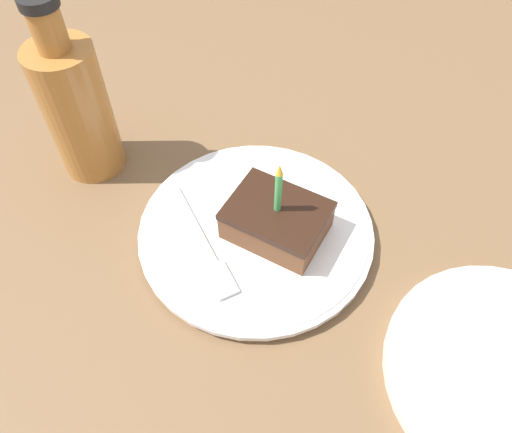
{
  "coord_description": "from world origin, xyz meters",
  "views": [
    {
      "loc": [
        -0.33,
        -0.18,
        0.5
      ],
      "look_at": [
        -0.02,
        -0.01,
        0.04
      ],
      "focal_mm": 35.0,
      "sensor_mm": 36.0,
      "label": 1
    }
  ],
  "objects_px": {
    "cake_slice": "(277,220)",
    "fork": "(204,246)",
    "side_plate": "(510,375)",
    "bottle": "(76,107)",
    "plate": "(256,231)"
  },
  "relations": [
    {
      "from": "plate",
      "to": "bottle",
      "type": "xyz_separation_m",
      "value": [
        0.0,
        0.25,
        0.09
      ]
    },
    {
      "from": "fork",
      "to": "side_plate",
      "type": "distance_m",
      "value": 0.35
    },
    {
      "from": "cake_slice",
      "to": "bottle",
      "type": "bearing_deg",
      "value": 91.05
    },
    {
      "from": "plate",
      "to": "side_plate",
      "type": "height_order",
      "value": "plate"
    },
    {
      "from": "plate",
      "to": "fork",
      "type": "height_order",
      "value": "fork"
    },
    {
      "from": "bottle",
      "to": "side_plate",
      "type": "height_order",
      "value": "bottle"
    },
    {
      "from": "side_plate",
      "to": "fork",
      "type": "bearing_deg",
      "value": 94.32
    },
    {
      "from": "cake_slice",
      "to": "fork",
      "type": "relative_size",
      "value": 0.75
    },
    {
      "from": "plate",
      "to": "cake_slice",
      "type": "distance_m",
      "value": 0.04
    },
    {
      "from": "cake_slice",
      "to": "side_plate",
      "type": "height_order",
      "value": "cake_slice"
    },
    {
      "from": "fork",
      "to": "bottle",
      "type": "xyz_separation_m",
      "value": [
        0.06,
        0.21,
        0.08
      ]
    },
    {
      "from": "plate",
      "to": "bottle",
      "type": "height_order",
      "value": "bottle"
    },
    {
      "from": "cake_slice",
      "to": "fork",
      "type": "xyz_separation_m",
      "value": [
        -0.06,
        0.06,
        -0.02
      ]
    },
    {
      "from": "bottle",
      "to": "side_plate",
      "type": "xyz_separation_m",
      "value": [
        -0.03,
        -0.56,
        -0.09
      ]
    },
    {
      "from": "plate",
      "to": "fork",
      "type": "relative_size",
      "value": 1.86
    }
  ]
}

